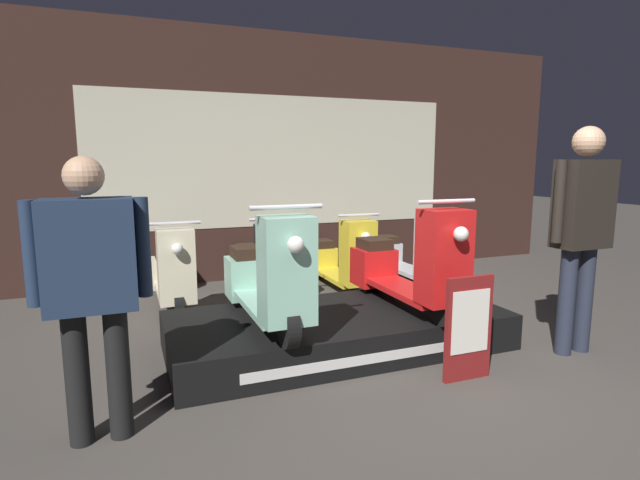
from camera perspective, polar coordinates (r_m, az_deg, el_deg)
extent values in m
plane|color=#423D38|center=(3.71, 13.09, -16.06)|extent=(30.00, 30.00, 0.00)
cube|color=#331E19|center=(6.74, -4.74, 9.37)|extent=(8.78, 0.08, 3.20)
cube|color=beige|center=(6.70, -4.62, 8.95)|extent=(4.83, 0.01, 1.70)
cube|color=black|center=(4.28, 2.07, -10.23)|extent=(2.79, 1.24, 0.30)
cube|color=silver|center=(3.76, 5.98, -13.34)|extent=(1.96, 0.01, 0.07)
cylinder|color=black|center=(3.45, -3.65, -9.76)|extent=(0.09, 0.31, 0.31)
cylinder|color=black|center=(4.54, -8.26, -5.17)|extent=(0.09, 0.31, 0.31)
cube|color=#8EC6AD|center=(3.99, -6.28, -7.28)|extent=(0.33, 1.09, 0.05)
cube|color=#8EC6AD|center=(3.36, -3.83, -3.46)|extent=(0.35, 0.28, 0.73)
cube|color=#8EC6AD|center=(4.50, -8.22, -4.25)|extent=(0.37, 0.33, 0.36)
cube|color=black|center=(4.45, -8.26, -1.39)|extent=(0.27, 0.30, 0.10)
cylinder|color=silver|center=(3.29, -3.87, 3.78)|extent=(0.50, 0.03, 0.03)
sphere|color=white|center=(3.14, -2.79, -0.54)|extent=(0.11, 0.11, 0.11)
cylinder|color=black|center=(3.99, 13.94, -7.35)|extent=(0.09, 0.31, 0.31)
cylinder|color=black|center=(4.97, 6.02, -3.88)|extent=(0.09, 0.31, 0.31)
cube|color=red|center=(4.47, 9.53, -5.56)|extent=(0.33, 1.09, 0.05)
cube|color=red|center=(3.92, 13.96, -1.91)|extent=(0.35, 0.28, 0.73)
cube|color=red|center=(4.93, 6.16, -3.03)|extent=(0.37, 0.33, 0.36)
cube|color=black|center=(4.88, 6.25, -0.42)|extent=(0.27, 0.30, 0.10)
cylinder|color=silver|center=(3.86, 14.27, 4.30)|extent=(0.50, 0.03, 0.03)
sphere|color=white|center=(3.73, 15.82, 0.67)|extent=(0.11, 0.11, 0.11)
cylinder|color=black|center=(5.16, -15.89, -7.10)|extent=(0.09, 0.31, 0.31)
cylinder|color=black|center=(6.31, -16.98, -4.21)|extent=(0.09, 0.31, 0.31)
cube|color=beige|center=(5.73, -16.49, -5.60)|extent=(0.33, 1.09, 0.05)
cube|color=beige|center=(5.09, -16.11, -2.89)|extent=(0.35, 0.28, 0.73)
cube|color=beige|center=(6.27, -17.00, -3.54)|extent=(0.37, 0.33, 0.36)
cube|color=black|center=(6.21, -17.09, -1.50)|extent=(0.27, 0.30, 0.10)
cylinder|color=silver|center=(5.02, -16.31, 1.86)|extent=(0.50, 0.03, 0.03)
sphere|color=white|center=(4.86, -15.99, -0.98)|extent=(0.11, 0.11, 0.11)
cylinder|color=black|center=(5.34, -5.24, -6.25)|extent=(0.09, 0.31, 0.31)
cylinder|color=black|center=(6.45, -8.20, -3.61)|extent=(0.09, 0.31, 0.31)
cube|color=black|center=(5.89, -6.86, -4.90)|extent=(0.33, 1.09, 0.05)
cube|color=black|center=(5.27, -5.37, -2.17)|extent=(0.35, 0.28, 0.73)
cube|color=black|center=(6.41, -8.17, -2.95)|extent=(0.37, 0.33, 0.36)
cube|color=black|center=(6.36, -8.20, -0.95)|extent=(0.27, 0.30, 0.10)
cylinder|color=silver|center=(5.20, -5.42, 2.43)|extent=(0.50, 0.03, 0.03)
sphere|color=white|center=(5.05, -4.78, -0.30)|extent=(0.11, 0.11, 0.11)
cylinder|color=black|center=(5.68, 4.40, -5.29)|extent=(0.09, 0.31, 0.31)
cylinder|color=black|center=(6.74, 0.00, -2.97)|extent=(0.09, 0.31, 0.31)
cube|color=yellow|center=(6.21, 2.01, -4.12)|extent=(0.33, 1.09, 0.05)
cube|color=yellow|center=(5.62, 4.34, -1.46)|extent=(0.35, 0.28, 0.73)
cube|color=yellow|center=(6.70, 0.07, -2.34)|extent=(0.37, 0.33, 0.36)
cube|color=black|center=(6.65, 0.10, -0.41)|extent=(0.27, 0.30, 0.10)
cylinder|color=silver|center=(5.55, 4.43, 2.86)|extent=(0.50, 0.03, 0.03)
sphere|color=white|center=(5.41, 5.27, 0.33)|extent=(0.11, 0.11, 0.11)
cylinder|color=black|center=(6.16, 12.71, -4.34)|extent=(0.09, 0.31, 0.31)
cylinder|color=black|center=(7.15, 7.38, -2.34)|extent=(0.09, 0.31, 0.31)
cube|color=#BCBCC1|center=(6.65, 9.84, -3.35)|extent=(0.33, 1.09, 0.05)
cube|color=#BCBCC1|center=(6.11, 12.71, -0.80)|extent=(0.35, 0.28, 0.73)
cube|color=#BCBCC1|center=(7.12, 7.49, -1.74)|extent=(0.37, 0.33, 0.36)
cube|color=black|center=(7.07, 7.56, 0.08)|extent=(0.27, 0.30, 0.10)
cylinder|color=silver|center=(6.04, 12.89, 3.17)|extent=(0.50, 0.03, 0.03)
sphere|color=white|center=(5.92, 13.85, 0.85)|extent=(0.11, 0.11, 0.11)
cylinder|color=black|center=(3.14, -25.97, -14.03)|extent=(0.13, 0.13, 0.76)
cylinder|color=black|center=(3.12, -22.03, -13.86)|extent=(0.13, 0.13, 0.76)
cube|color=#1E2D47|center=(2.94, -24.86, -1.55)|extent=(0.46, 0.26, 0.60)
cylinder|color=#1E2D47|center=(2.96, -30.14, -1.38)|extent=(0.08, 0.08, 0.56)
cylinder|color=#1E2D47|center=(2.93, -19.58, -0.78)|extent=(0.08, 0.08, 0.56)
sphere|color=tan|center=(2.90, -25.42, 6.66)|extent=(0.21, 0.21, 0.21)
cylinder|color=#232838|center=(4.51, 26.33, -6.33)|extent=(0.13, 0.13, 0.88)
cylinder|color=#232838|center=(4.65, 27.96, -6.00)|extent=(0.13, 0.13, 0.88)
cube|color=black|center=(4.45, 27.89, 3.66)|extent=(0.43, 0.24, 0.69)
cylinder|color=black|center=(4.26, 25.65, 3.99)|extent=(0.08, 0.08, 0.64)
cylinder|color=black|center=(4.65, 29.98, 4.02)|extent=(0.08, 0.08, 0.64)
sphere|color=tan|center=(4.44, 28.35, 9.87)|extent=(0.24, 0.24, 0.24)
cube|color=maroon|center=(3.75, 16.58, -9.68)|extent=(0.38, 0.04, 0.76)
cube|color=white|center=(3.72, 16.83, -8.93)|extent=(0.31, 0.01, 0.46)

